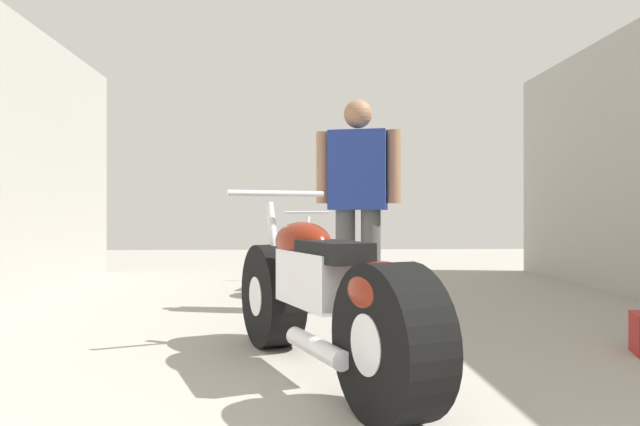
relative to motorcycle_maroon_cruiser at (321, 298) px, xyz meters
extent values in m
plane|color=#9E998E|center=(0.23, 0.91, -0.39)|extent=(18.37, 18.37, 0.00)
cylinder|color=black|center=(-0.26, 0.69, -0.08)|extent=(0.42, 0.65, 0.61)
cylinder|color=silver|center=(-0.26, 0.69, -0.08)|extent=(0.29, 0.30, 0.23)
cylinder|color=black|center=(0.23, -0.61, -0.08)|extent=(0.42, 0.65, 0.61)
cylinder|color=silver|center=(0.23, -0.61, -0.08)|extent=(0.29, 0.30, 0.23)
cube|color=silver|center=(-0.01, 0.04, 0.09)|extent=(0.43, 0.66, 0.27)
ellipsoid|color=maroon|center=(-0.09, 0.24, 0.26)|extent=(0.41, 0.56, 0.21)
cube|color=black|center=(0.05, -0.12, 0.23)|extent=(0.36, 0.51, 0.10)
ellipsoid|color=maroon|center=(0.22, -0.57, 0.11)|extent=(0.38, 0.48, 0.23)
cylinder|color=silver|center=(-0.25, 0.65, 0.21)|extent=(0.13, 0.24, 0.56)
cylinder|color=silver|center=(-0.23, 0.62, 0.53)|extent=(0.57, 0.24, 0.03)
cylinder|color=silver|center=(-0.04, -0.28, -0.17)|extent=(0.27, 0.52, 0.09)
cylinder|color=black|center=(0.04, 4.05, -0.12)|extent=(0.29, 0.57, 0.55)
cylinder|color=silver|center=(0.04, 4.05, -0.12)|extent=(0.24, 0.24, 0.21)
cylinder|color=black|center=(-0.18, 2.83, -0.12)|extent=(0.29, 0.57, 0.55)
cylinder|color=silver|center=(-0.18, 2.83, -0.12)|extent=(0.24, 0.24, 0.21)
cube|color=silver|center=(-0.07, 3.44, 0.04)|extent=(0.30, 0.57, 0.24)
ellipsoid|color=navy|center=(-0.03, 3.63, 0.19)|extent=(0.30, 0.48, 0.19)
cube|color=black|center=(-0.09, 3.29, 0.16)|extent=(0.26, 0.44, 0.09)
ellipsoid|color=navy|center=(-0.17, 2.88, 0.05)|extent=(0.28, 0.41, 0.20)
cylinder|color=silver|center=(0.04, 4.02, 0.14)|extent=(0.08, 0.22, 0.49)
cylinder|color=silver|center=(0.03, 3.98, 0.43)|extent=(0.53, 0.12, 0.03)
cylinder|color=silver|center=(-0.23, 3.21, -0.20)|extent=(0.16, 0.47, 0.08)
cylinder|color=#4C4C4C|center=(0.29, 1.86, 0.03)|extent=(0.19, 0.19, 0.83)
cylinder|color=#4C4C4C|center=(0.49, 1.81, 0.03)|extent=(0.19, 0.19, 0.83)
cube|color=navy|center=(0.39, 1.83, 0.76)|extent=(0.51, 0.35, 0.64)
cylinder|color=#9E7051|center=(0.11, 1.90, 0.79)|extent=(0.14, 0.14, 0.58)
cylinder|color=#9E7051|center=(0.67, 1.76, 0.79)|extent=(0.14, 0.14, 0.58)
sphere|color=#9E7051|center=(0.39, 1.83, 1.22)|extent=(0.23, 0.23, 0.23)
camera|label=1|loc=(-0.14, -2.80, 0.41)|focal=32.32mm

